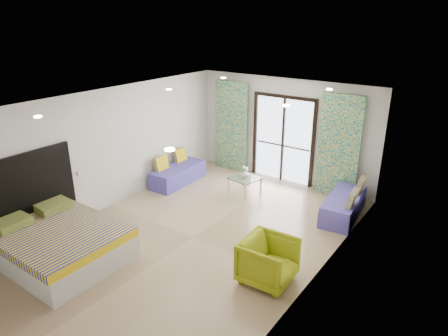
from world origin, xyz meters
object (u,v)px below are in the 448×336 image
Objects in this scene: daybed_right at (344,205)px; coffee_table at (245,179)px; bed at (59,243)px; armchair at (268,259)px; daybed_left at (178,174)px.

coffee_table is at bearing -179.37° from daybed_right.
bed is at bearing -105.36° from coffee_table.
armchair is at bearing -100.25° from daybed_right.
armchair reaches higher than bed.
daybed_right is 2.43m from coffee_table.
daybed_left reaches higher than bed.
daybed_left reaches higher than coffee_table.
daybed_left is 2.23× the size of coffee_table.
daybed_left is 4.61m from armchair.
daybed_left is 0.96× the size of daybed_right.
coffee_table is 0.88× the size of armchair.
bed reaches higher than coffee_table.
daybed_left is (-0.63, 3.89, -0.07)m from bed.
daybed_left is at bearing 99.27° from bed.
daybed_right is (3.59, 4.61, -0.06)m from bed.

